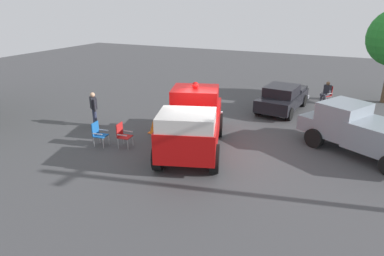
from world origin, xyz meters
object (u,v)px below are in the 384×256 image
at_px(parked_pickup, 363,131).
at_px(traffic_cone, 153,126).
at_px(lawn_chair_by_car, 98,132).
at_px(spectator_standing, 94,107).
at_px(spectator_seated, 326,92).
at_px(lawn_chair_spare, 122,133).
at_px(classic_hot_rod, 283,97).
at_px(lawn_chair_near_truck, 327,93).
at_px(vintage_fire_truck, 193,121).

distance_m(parked_pickup, traffic_cone, 8.76).
bearing_deg(parked_pickup, traffic_cone, 9.37).
bearing_deg(lawn_chair_by_car, spectator_standing, -46.75).
xyz_separation_m(spectator_seated, traffic_cone, (6.80, 8.59, -0.39)).
height_order(spectator_seated, spectator_standing, spectator_standing).
distance_m(parked_pickup, lawn_chair_spare, 9.55).
relative_size(parked_pickup, lawn_chair_spare, 4.96).
bearing_deg(parked_pickup, spectator_seated, -75.77).
relative_size(lawn_chair_by_car, spectator_seated, 0.79).
bearing_deg(parked_pickup, classic_hot_rod, -49.66).
height_order(lawn_chair_spare, spectator_seated, spectator_seated).
distance_m(classic_hot_rod, spectator_standing, 10.07).
relative_size(lawn_chair_near_truck, lawn_chair_by_car, 1.00).
xyz_separation_m(classic_hot_rod, spectator_standing, (7.79, 6.38, 0.22)).
bearing_deg(spectator_seated, parked_pickup, 104.23).
bearing_deg(spectator_seated, lawn_chair_spare, 55.87).
height_order(vintage_fire_truck, spectator_seated, vintage_fire_truck).
bearing_deg(spectator_seated, traffic_cone, 51.62).
bearing_deg(lawn_chair_near_truck, lawn_chair_by_car, 53.17).
bearing_deg(spectator_seated, vintage_fire_truck, 64.92).
bearing_deg(spectator_standing, vintage_fire_truck, 175.06).
height_order(vintage_fire_truck, lawn_chair_spare, vintage_fire_truck).
xyz_separation_m(vintage_fire_truck, parked_pickup, (-6.23, -2.27, -0.21)).
distance_m(parked_pickup, spectator_seated, 7.40).
bearing_deg(spectator_standing, lawn_chair_by_car, 133.25).
xyz_separation_m(vintage_fire_truck, classic_hot_rod, (-2.35, -6.85, -0.45)).
distance_m(vintage_fire_truck, traffic_cone, 2.68).
bearing_deg(spectator_seated, spectator_standing, 42.29).
height_order(lawn_chair_by_car, lawn_chair_spare, same).
distance_m(lawn_chair_by_car, spectator_seated, 13.53).
relative_size(lawn_chair_near_truck, spectator_standing, 0.61).
xyz_separation_m(lawn_chair_by_car, spectator_seated, (-8.12, -10.82, 0.11)).
relative_size(classic_hot_rod, lawn_chair_near_truck, 4.45).
distance_m(lawn_chair_near_truck, lawn_chair_by_car, 13.66).
relative_size(classic_hot_rod, spectator_seated, 3.52).
xyz_separation_m(lawn_chair_near_truck, traffic_cone, (6.87, 8.70, -0.28)).
bearing_deg(traffic_cone, lawn_chair_spare, 80.56).
xyz_separation_m(classic_hot_rod, spectator_seated, (-2.07, -2.59, -0.05)).
distance_m(vintage_fire_truck, lawn_chair_near_truck, 10.57).
height_order(lawn_chair_near_truck, traffic_cone, lawn_chair_near_truck).
height_order(lawn_chair_by_car, spectator_seated, spectator_seated).
xyz_separation_m(vintage_fire_truck, lawn_chair_by_car, (3.70, 1.38, -0.61)).
distance_m(lawn_chair_by_car, spectator_standing, 2.57).
xyz_separation_m(lawn_chair_near_truck, lawn_chair_by_car, (8.19, 10.93, 0.00)).
height_order(lawn_chair_near_truck, lawn_chair_by_car, same).
xyz_separation_m(classic_hot_rod, lawn_chair_by_car, (6.05, 8.24, -0.16)).
distance_m(vintage_fire_truck, spectator_standing, 5.47).
height_order(parked_pickup, traffic_cone, parked_pickup).
height_order(classic_hot_rod, spectator_standing, spectator_standing).
height_order(spectator_standing, traffic_cone, spectator_standing).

